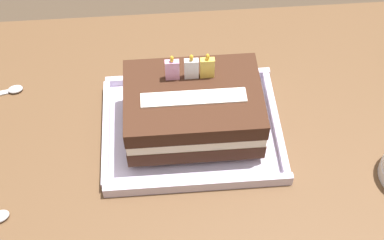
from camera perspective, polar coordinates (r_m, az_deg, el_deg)
dining_table at (r=1.09m, az=0.06°, el=-4.13°), size 1.19×0.64×0.69m
foil_tray at (r=0.99m, az=-0.06°, el=-1.02°), size 0.33×0.26×0.02m
birthday_cake at (r=0.94m, az=-0.07°, el=1.24°), size 0.24×0.17×0.14m
serving_spoon_near_tray at (r=1.11m, az=-19.69°, el=2.80°), size 0.14×0.04×0.01m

